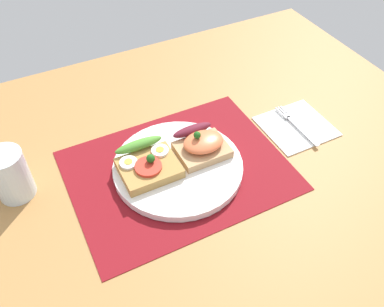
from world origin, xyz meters
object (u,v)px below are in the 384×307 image
(plate, at_px, (178,167))
(napkin, at_px, (297,126))
(fork, at_px, (296,124))
(drinking_glass, at_px, (10,175))
(sandwich_salmon, at_px, (201,144))
(sandwich_egg_tomato, at_px, (147,164))

(plate, relative_size, napkin, 1.77)
(fork, relative_size, drinking_glass, 1.42)
(sandwich_salmon, bearing_deg, fork, -2.77)
(sandwich_salmon, distance_m, fork, 0.22)
(sandwich_egg_tomato, distance_m, fork, 0.33)
(plate, height_order, drinking_glass, drinking_glass)
(sandwich_egg_tomato, xyz_separation_m, napkin, (0.33, -0.02, -0.03))
(sandwich_salmon, height_order, napkin, sandwich_salmon)
(fork, bearing_deg, plate, -179.81)
(napkin, xyz_separation_m, fork, (-0.00, 0.00, 0.00))
(sandwich_salmon, relative_size, drinking_glass, 1.00)
(plate, distance_m, napkin, 0.28)
(sandwich_salmon, distance_m, drinking_glass, 0.35)
(plate, height_order, sandwich_salmon, sandwich_salmon)
(sandwich_salmon, bearing_deg, plate, -168.28)
(plate, distance_m, sandwich_egg_tomato, 0.06)
(sandwich_egg_tomato, xyz_separation_m, sandwich_salmon, (0.11, -0.00, 0.00))
(sandwich_egg_tomato, xyz_separation_m, fork, (0.33, -0.01, -0.02))
(plate, xyz_separation_m, napkin, (0.28, -0.00, -0.01))
(napkin, xyz_separation_m, drinking_glass, (-0.56, 0.08, 0.05))
(plate, xyz_separation_m, fork, (0.28, 0.00, -0.00))
(sandwich_salmon, bearing_deg, napkin, -3.44)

